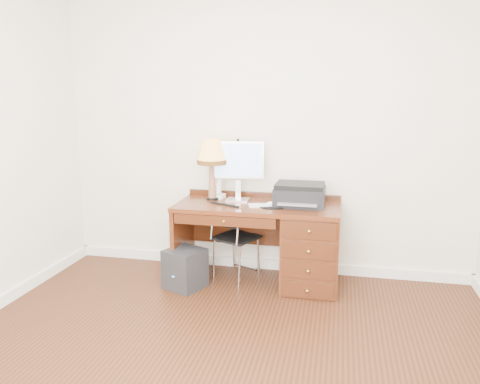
% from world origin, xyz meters
% --- Properties ---
extents(ground, '(4.00, 4.00, 0.00)m').
position_xyz_m(ground, '(0.00, 0.00, 0.00)').
color(ground, black).
rests_on(ground, ground).
extents(room_shell, '(4.00, 4.00, 4.00)m').
position_xyz_m(room_shell, '(0.00, 0.63, 0.05)').
color(room_shell, white).
rests_on(room_shell, ground).
extents(desk, '(1.50, 0.67, 0.75)m').
position_xyz_m(desk, '(0.32, 1.40, 0.41)').
color(desk, '#552512').
rests_on(desk, ground).
extents(monitor, '(0.49, 0.19, 0.56)m').
position_xyz_m(monitor, '(-0.21, 1.55, 1.10)').
color(monitor, silver).
rests_on(monitor, desk).
extents(keyboard, '(0.40, 0.21, 0.01)m').
position_xyz_m(keyboard, '(0.12, 1.37, 0.76)').
color(keyboard, white).
rests_on(keyboard, desk).
extents(mouse_pad, '(0.23, 0.23, 0.05)m').
position_xyz_m(mouse_pad, '(0.15, 1.34, 0.76)').
color(mouse_pad, black).
rests_on(mouse_pad, desk).
extents(printer, '(0.46, 0.36, 0.20)m').
position_xyz_m(printer, '(0.38, 1.46, 0.85)').
color(printer, black).
rests_on(printer, desk).
extents(leg_lamp, '(0.28, 0.28, 0.58)m').
position_xyz_m(leg_lamp, '(-0.46, 1.51, 1.18)').
color(leg_lamp, black).
rests_on(leg_lamp, desk).
extents(phone, '(0.12, 0.12, 0.21)m').
position_xyz_m(phone, '(-0.41, 1.57, 0.81)').
color(phone, white).
rests_on(phone, desk).
extents(pen_cup, '(0.08, 0.08, 0.10)m').
position_xyz_m(pen_cup, '(0.29, 1.63, 0.80)').
color(pen_cup, black).
rests_on(pen_cup, desk).
extents(chair, '(0.48, 0.49, 0.76)m').
position_xyz_m(chair, '(-0.21, 1.39, 0.46)').
color(chair, black).
rests_on(chair, ground).
extents(equipment_box, '(0.41, 0.41, 0.36)m').
position_xyz_m(equipment_box, '(-0.62, 1.11, 0.18)').
color(equipment_box, black).
rests_on(equipment_box, ground).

